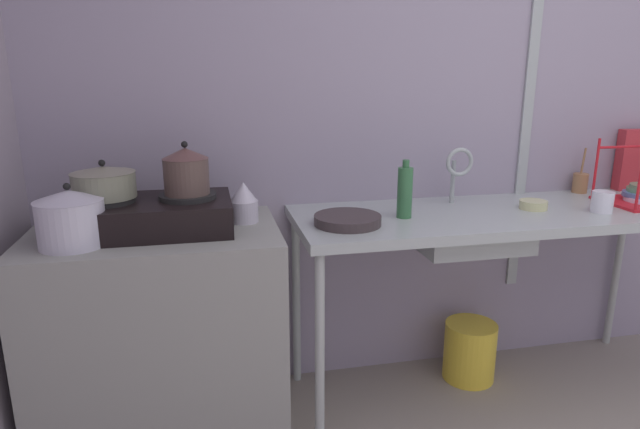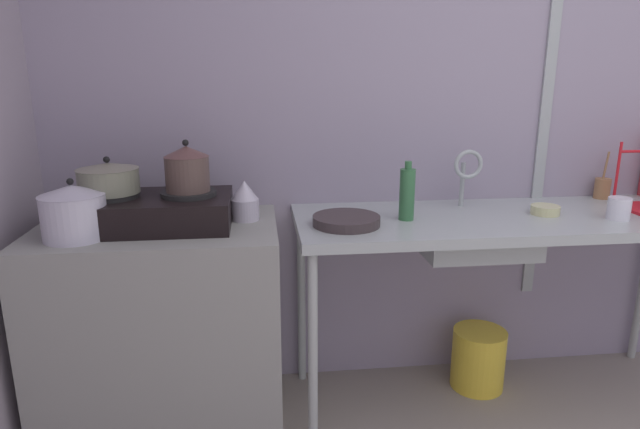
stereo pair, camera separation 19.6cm
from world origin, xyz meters
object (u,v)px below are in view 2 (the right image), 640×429
(bottle_by_sink, at_px, (407,194))
(bucket_on_floor, at_px, (478,358))
(frying_pan, at_px, (346,221))
(percolator, at_px, (245,201))
(sink_basin, at_px, (475,235))
(cup_by_rack, at_px, (619,209))
(pot_beside_stove, at_px, (74,212))
(utensil_jar, at_px, (602,188))
(small_bowl_on_drainboard, at_px, (545,210))
(stove, at_px, (151,211))
(pot_on_left_burner, at_px, (108,178))
(faucet, at_px, (467,169))
(pot_on_right_burner, at_px, (187,168))

(bottle_by_sink, relative_size, bucket_on_floor, 0.84)
(bucket_on_floor, bearing_deg, frying_pan, -165.65)
(bottle_by_sink, bearing_deg, percolator, 173.84)
(sink_basin, height_order, bottle_by_sink, bottle_by_sink)
(frying_pan, height_order, cup_by_rack, cup_by_rack)
(pot_beside_stove, xyz_separation_m, utensil_jar, (2.21, 0.36, -0.05))
(bottle_by_sink, bearing_deg, small_bowl_on_drainboard, 1.45)
(cup_by_rack, relative_size, bottle_by_sink, 0.38)
(stove, distance_m, frying_pan, 0.74)
(pot_beside_stove, relative_size, sink_basin, 0.50)
(pot_on_left_burner, bearing_deg, cup_by_rack, -3.28)
(pot_on_left_burner, height_order, small_bowl_on_drainboard, pot_on_left_burner)
(stove, height_order, pot_beside_stove, pot_beside_stove)
(pot_on_left_burner, relative_size, percolator, 1.41)
(cup_by_rack, height_order, utensil_jar, utensil_jar)
(pot_beside_stove, distance_m, frying_pan, 0.97)
(cup_by_rack, xyz_separation_m, bottle_by_sink, (-0.83, 0.09, 0.06))
(percolator, distance_m, frying_pan, 0.41)
(percolator, relative_size, sink_basin, 0.35)
(faucet, height_order, utensil_jar, faucet)
(pot_on_left_burner, relative_size, bucket_on_floor, 0.80)
(pot_beside_stove, bearing_deg, bucket_on_floor, 7.79)
(pot_on_left_burner, xyz_separation_m, frying_pan, (0.87, -0.07, -0.17))
(pot_on_left_burner, relative_size, utensil_jar, 1.03)
(faucet, xyz_separation_m, cup_by_rack, (0.54, -0.24, -0.13))
(cup_by_rack, relative_size, small_bowl_on_drainboard, 0.76)
(percolator, height_order, sink_basin, percolator)
(utensil_jar, bearing_deg, frying_pan, -166.07)
(pot_beside_stove, distance_m, cup_by_rack, 2.05)
(faucet, relative_size, cup_by_rack, 2.89)
(frying_pan, bearing_deg, small_bowl_on_drainboard, 4.68)
(percolator, relative_size, frying_pan, 0.61)
(percolator, bearing_deg, utensil_jar, 6.55)
(small_bowl_on_drainboard, distance_m, utensil_jar, 0.47)
(pot_on_right_burner, height_order, cup_by_rack, pot_on_right_burner)
(frying_pan, xyz_separation_m, small_bowl_on_drainboard, (0.84, 0.07, -0.00))
(frying_pan, distance_m, small_bowl_on_drainboard, 0.84)
(stove, xyz_separation_m, bucket_on_floor, (1.38, 0.09, -0.76))
(pot_on_right_burner, height_order, percolator, pot_on_right_burner)
(faucet, relative_size, frying_pan, 0.99)
(bucket_on_floor, bearing_deg, stove, -176.06)
(stove, bearing_deg, sink_basin, -0.86)
(pot_on_left_burner, xyz_separation_m, faucet, (1.42, 0.13, -0.02))
(stove, relative_size, small_bowl_on_drainboard, 5.14)
(sink_basin, xyz_separation_m, small_bowl_on_drainboard, (0.30, 0.02, 0.09))
(stove, bearing_deg, cup_by_rack, -3.54)
(pot_on_right_burner, xyz_separation_m, bucket_on_floor, (1.24, 0.09, -0.92))
(sink_basin, height_order, frying_pan, frying_pan)
(percolator, xyz_separation_m, small_bowl_on_drainboard, (1.22, -0.05, -0.06))
(pot_on_left_burner, bearing_deg, pot_on_right_burner, 0.00)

